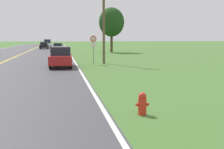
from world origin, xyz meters
TOP-DOWN VIEW (x-y plane):
  - fire_hydrant at (8.36, 11.46)m, footprint 0.43×0.27m
  - traffic_sign at (8.79, 30.72)m, footprint 0.60×0.10m
  - utility_pole_midground at (9.87, 31.40)m, footprint 1.80×0.24m
  - tree_behind_sign at (14.25, 53.59)m, footprint 4.21×4.21m
  - car_red_sedan_approaching at (5.81, 28.46)m, footprint 1.98×4.94m
  - car_dark_green_sedan_mid_far at (5.33, 62.42)m, footprint 1.95×4.63m
  - car_black_sedan_receding at (2.26, 72.35)m, footprint 1.90×4.64m
  - car_white_van_distant at (2.49, 85.47)m, footprint 1.88×4.41m

SIDE VIEW (x-z plane):
  - fire_hydrant at x=8.36m, z-range 0.01..0.74m
  - car_dark_green_sedan_mid_far at x=5.33m, z-range 0.04..1.47m
  - car_black_sedan_receding at x=2.26m, z-range 0.02..1.50m
  - car_red_sedan_approaching at x=5.81m, z-range 0.02..1.74m
  - car_white_van_distant at x=2.49m, z-range 0.02..2.02m
  - traffic_sign at x=8.79m, z-range 0.69..3.37m
  - utility_pole_midground at x=9.87m, z-range 0.16..9.02m
  - tree_behind_sign at x=14.25m, z-range 1.29..8.75m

